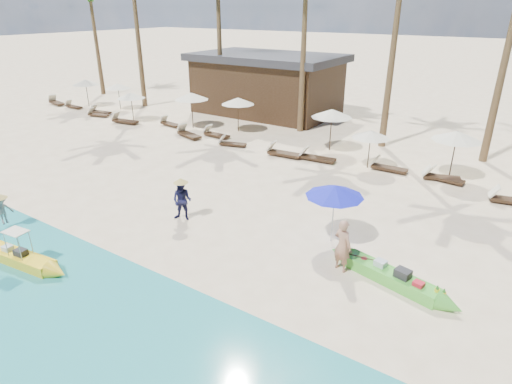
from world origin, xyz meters
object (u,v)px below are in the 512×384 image
Objects in this scene: tourist at (343,245)px; yellow_canoe at (19,258)px; green_canoe at (390,276)px; blue_umbrella at (335,191)px.

yellow_canoe is at bearing 49.37° from tourist.
tourist is (8.60, 5.30, 0.65)m from yellow_canoe.
green_canoe is 3.22m from blue_umbrella.
blue_umbrella is at bearing 166.36° from green_canoe.
tourist is at bearing -159.53° from green_canoe.
yellow_canoe reaches higher than green_canoe.
tourist is at bearing 24.67° from yellow_canoe.
yellow_canoe is 10.32m from blue_umbrella.
yellow_canoe is (-10.06, -5.48, -0.01)m from green_canoe.
yellow_canoe is 2.19× the size of blue_umbrella.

